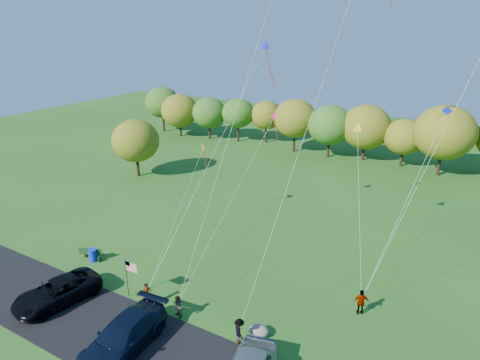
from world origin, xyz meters
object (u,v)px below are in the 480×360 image
Objects in this scene: flyer_d at (361,302)px; trash_barrel at (93,255)px; flyer_a at (147,294)px; minivan_navy at (123,336)px; flyer_c at (239,331)px; flyer_b at (178,307)px; minivan_dark at (57,292)px; park_bench at (91,253)px.

flyer_d reaches higher than trash_barrel.
minivan_navy is at bearing -115.16° from flyer_a.
minivan_navy is at bearing 75.94° from flyer_c.
flyer_a is at bearing -0.06° from flyer_d.
flyer_a reaches higher than flyer_b.
flyer_c is (4.49, 0.00, 0.04)m from flyer_b.
minivan_dark is 5.70× the size of trash_barrel.
park_bench is (-10.34, 2.16, -0.22)m from flyer_b.
minivan_navy is 3.85× the size of flyer_c.
flyer_b is (2.57, 0.00, -0.04)m from flyer_a.
minivan_dark is at bearing 0.49° from flyer_d.
flyer_c is at bearing -32.98° from park_bench.
flyer_d reaches higher than minivan_dark.
minivan_navy reaches higher than flyer_b.
trash_barrel is at bearing 115.27° from flyer_a.
flyer_d is at bearing -90.50° from flyer_c.
flyer_b is at bearing -11.76° from trash_barrel.
flyer_b is (7.84, 2.85, -0.09)m from minivan_dark.
flyer_c reaches higher than trash_barrel.
park_bench is (-9.48, 6.00, -0.41)m from minivan_navy.
flyer_d is (17.68, 9.05, 0.03)m from minivan_dark.
park_bench is at bearing 115.33° from flyer_a.
flyer_d is (12.40, 6.20, 0.07)m from flyer_a.
flyer_b is 0.87× the size of flyer_d.
minivan_dark is 3.72× the size of flyer_b.
minivan_navy is 3.83× the size of flyer_a.
minivan_navy is at bearing -74.97° from flyer_b.
park_bench is at bearing 142.25° from minivan_navy.
flyer_d is at bearing 11.66° from trash_barrel.
minivan_navy is 4.20m from flyer_a.
minivan_dark is at bearing -132.33° from flyer_b.
minivan_dark is 3.53× the size of flyer_a.
minivan_dark is 12.65m from flyer_c.
flyer_b is at bearing 40.28° from flyer_c.
minivan_dark reaches higher than trash_barrel.
park_bench is 1.81× the size of trash_barrel.
flyer_a is 1.62× the size of trash_barrel.
trash_barrel is (-2.22, 4.95, -0.35)m from minivan_dark.
flyer_c is at bearing 27.68° from flyer_b.
minivan_dark reaches higher than flyer_b.
flyer_b is at bearing 71.94° from minivan_navy.
minivan_dark reaches higher than flyer_a.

